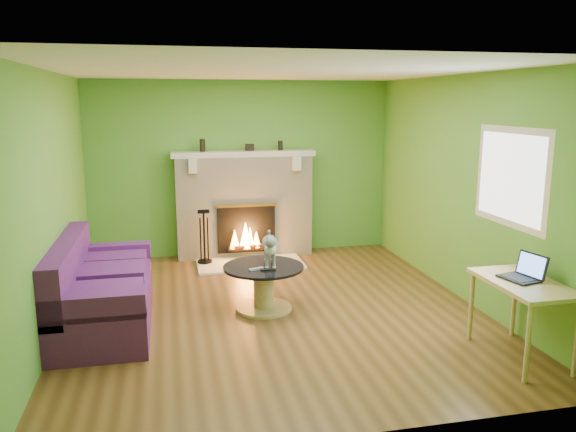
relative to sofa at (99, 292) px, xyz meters
name	(u,v)px	position (x,y,z in m)	size (l,w,h in m)	color
floor	(274,309)	(1.86, 0.00, -0.35)	(5.00, 5.00, 0.00)	#513417
ceiling	(273,71)	(1.86, 0.00, 2.25)	(5.00, 5.00, 0.00)	white
wall_back	(242,169)	(1.86, 2.50, 0.95)	(5.00, 5.00, 0.00)	#539530
wall_front	(346,257)	(1.86, -2.50, 0.95)	(5.00, 5.00, 0.00)	#539530
wall_left	(51,203)	(-0.39, 0.00, 0.95)	(5.00, 5.00, 0.00)	#539530
wall_right	(464,188)	(4.11, 0.00, 0.95)	(5.00, 5.00, 0.00)	#539530
window_frame	(511,177)	(4.10, -0.90, 1.20)	(1.20, 1.20, 0.00)	silver
window_pane	(510,177)	(4.09, -0.90, 1.20)	(1.06, 1.06, 0.00)	white
fireplace	(244,205)	(1.86, 2.31, 0.42)	(2.10, 0.46, 1.58)	beige
hearth	(250,264)	(1.86, 1.80, -0.33)	(1.50, 0.75, 0.03)	beige
mantel	(244,154)	(1.86, 2.29, 1.19)	(2.10, 0.28, 0.08)	beige
sofa	(99,292)	(0.00, 0.00, 0.00)	(0.91, 2.01, 0.90)	#531A65
coffee_table	(264,284)	(1.75, 0.03, -0.06)	(0.90, 0.90, 0.51)	#D8B874
desk	(523,291)	(3.81, -1.65, 0.29)	(0.57, 0.98, 0.72)	#D8B874
cat	(270,247)	(1.83, 0.08, 0.35)	(0.23, 0.62, 0.39)	slate
remote_silver	(256,269)	(1.65, -0.09, 0.17)	(0.17, 0.04, 0.02)	gray
remote_black	(268,270)	(1.77, -0.15, 0.17)	(0.16, 0.04, 0.02)	black
laptop	(520,267)	(3.79, -1.60, 0.49)	(0.28, 0.32, 0.24)	black
fire_tools	(204,236)	(1.23, 1.95, 0.07)	(0.21, 0.21, 0.77)	black
mantel_vase_left	(202,145)	(1.27, 2.32, 1.32)	(0.08, 0.08, 0.18)	black
mantel_vase_right	(280,145)	(2.41, 2.32, 1.30)	(0.07, 0.07, 0.14)	black
mantel_box	(250,147)	(1.95, 2.32, 1.28)	(0.12, 0.08, 0.10)	black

